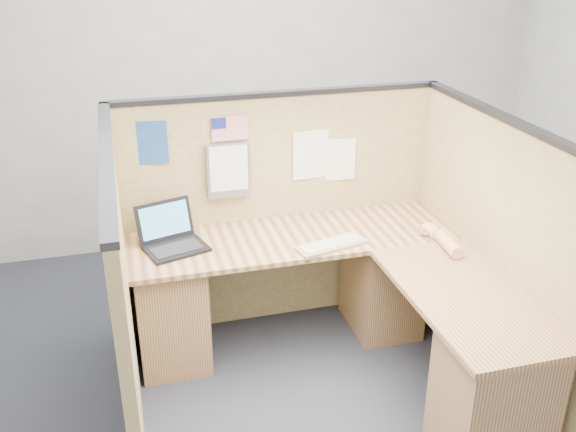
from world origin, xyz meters
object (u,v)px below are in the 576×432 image
object	(u,v)px
laptop	(175,236)
mouse	(430,231)
l_desk	(342,314)
keyboard	(331,245)

from	to	relation	value
laptop	mouse	world-z (taller)	laptop
l_desk	mouse	xyz separation A→B (m)	(0.61, 0.19, 0.36)
l_desk	keyboard	distance (m)	0.40
l_desk	mouse	bearing A→B (deg)	17.30
laptop	keyboard	xyz separation A→B (m)	(0.87, -0.26, -0.05)
keyboard	laptop	bearing A→B (deg)	149.08
laptop	mouse	distance (m)	1.51
l_desk	laptop	world-z (taller)	laptop
keyboard	mouse	xyz separation A→B (m)	(0.62, -0.00, 0.01)
keyboard	l_desk	bearing A→B (deg)	-101.48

